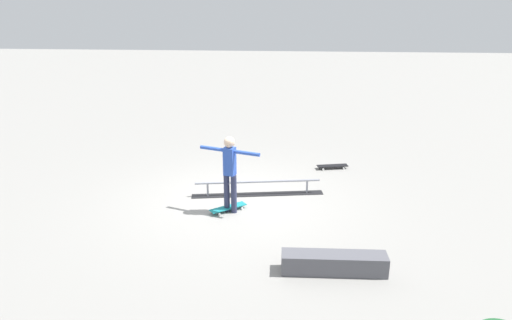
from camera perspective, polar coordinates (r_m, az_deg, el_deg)
The scene contains 6 objects.
ground_plane at distance 10.40m, azimuth -2.59°, elevation -5.01°, with size 60.00×60.00×0.00m, color gray.
grind_rail at distance 10.69m, azimuth 0.21°, elevation -3.46°, with size 2.96×0.70×0.34m.
skate_ledge at distance 7.93m, azimuth 9.34°, elevation -12.11°, with size 1.69×0.36×0.33m, color #595960.
skater_main at distance 9.58m, azimuth -3.16°, elevation -1.09°, with size 1.26×0.50×1.62m.
skateboard_main at distance 9.95m, azimuth -3.36°, elevation -5.72°, with size 0.76×0.65×0.09m.
loose_skateboard_black at distance 12.47m, azimuth 9.15°, elevation -0.70°, with size 0.82×0.38×0.09m.
Camera 1 is at (-1.20, 9.42, 4.24)m, focal length 33.33 mm.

